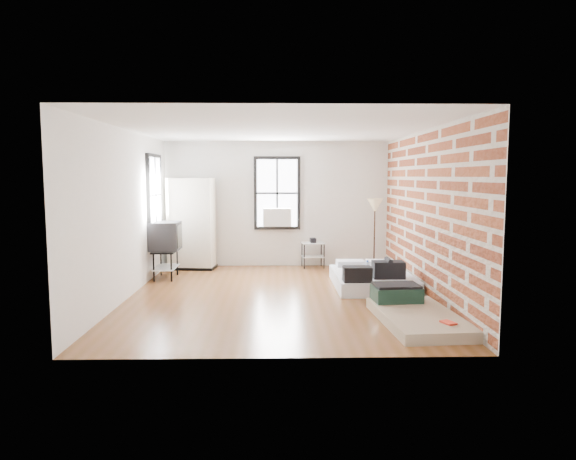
{
  "coord_description": "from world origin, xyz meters",
  "views": [
    {
      "loc": [
        -0.01,
        -8.56,
        2.03
      ],
      "look_at": [
        0.19,
        0.3,
        1.1
      ],
      "focal_mm": 32.0,
      "sensor_mm": 36.0,
      "label": 1
    }
  ],
  "objects_px": {
    "mattress_bare": "(413,311)",
    "tv_stand": "(166,238)",
    "mattress_main": "(372,278)",
    "side_table": "(313,248)",
    "wardrobe": "(192,224)",
    "floor_lamp": "(375,209)"
  },
  "relations": [
    {
      "from": "mattress_bare",
      "to": "tv_stand",
      "type": "distance_m",
      "value": 5.19
    },
    {
      "from": "floor_lamp",
      "to": "tv_stand",
      "type": "relative_size",
      "value": 1.36
    },
    {
      "from": "floor_lamp",
      "to": "tv_stand",
      "type": "xyz_separation_m",
      "value": [
        -4.36,
        -1.08,
        -0.49
      ]
    },
    {
      "from": "side_table",
      "to": "mattress_main",
      "type": "bearing_deg",
      "value": -64.84
    },
    {
      "from": "mattress_main",
      "to": "wardrobe",
      "type": "distance_m",
      "value": 4.19
    },
    {
      "from": "mattress_main",
      "to": "floor_lamp",
      "type": "bearing_deg",
      "value": 78.18
    },
    {
      "from": "side_table",
      "to": "floor_lamp",
      "type": "height_order",
      "value": "floor_lamp"
    },
    {
      "from": "mattress_main",
      "to": "side_table",
      "type": "xyz_separation_m",
      "value": [
        -0.95,
        2.02,
        0.28
      ]
    },
    {
      "from": "mattress_main",
      "to": "floor_lamp",
      "type": "distance_m",
      "value": 2.3
    },
    {
      "from": "mattress_main",
      "to": "side_table",
      "type": "relative_size",
      "value": 2.85
    },
    {
      "from": "side_table",
      "to": "floor_lamp",
      "type": "relative_size",
      "value": 0.43
    },
    {
      "from": "mattress_main",
      "to": "wardrobe",
      "type": "bearing_deg",
      "value": 151.55
    },
    {
      "from": "floor_lamp",
      "to": "tv_stand",
      "type": "distance_m",
      "value": 4.52
    },
    {
      "from": "mattress_main",
      "to": "side_table",
      "type": "distance_m",
      "value": 2.25
    },
    {
      "from": "wardrobe",
      "to": "floor_lamp",
      "type": "height_order",
      "value": "wardrobe"
    },
    {
      "from": "mattress_bare",
      "to": "mattress_main",
      "type": "bearing_deg",
      "value": 90.31
    },
    {
      "from": "mattress_bare",
      "to": "floor_lamp",
      "type": "bearing_deg",
      "value": 82.67
    },
    {
      "from": "floor_lamp",
      "to": "tv_stand",
      "type": "height_order",
      "value": "floor_lamp"
    },
    {
      "from": "wardrobe",
      "to": "side_table",
      "type": "distance_m",
      "value": 2.72
    },
    {
      "from": "wardrobe",
      "to": "side_table",
      "type": "xyz_separation_m",
      "value": [
        2.67,
        0.07,
        -0.54
      ]
    },
    {
      "from": "wardrobe",
      "to": "floor_lamp",
      "type": "relative_size",
      "value": 1.29
    },
    {
      "from": "mattress_main",
      "to": "tv_stand",
      "type": "xyz_separation_m",
      "value": [
        -3.96,
        0.87,
        0.65
      ]
    }
  ]
}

